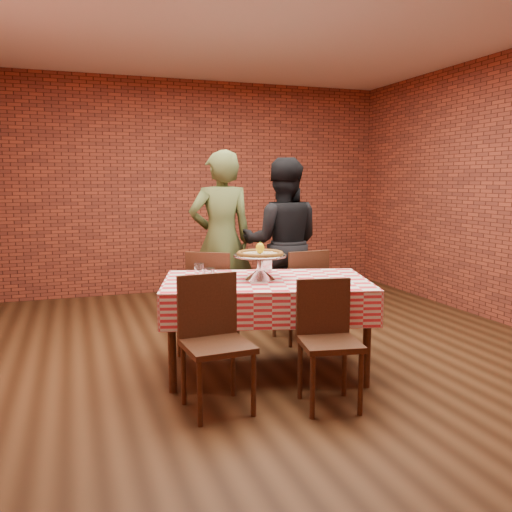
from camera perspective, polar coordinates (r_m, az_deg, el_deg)
name	(u,v)px	position (r m, az deg, el deg)	size (l,w,h in m)	color
ground	(270,354)	(4.86, 1.48, -10.44)	(6.00, 6.00, 0.00)	black
back_wall	(194,187)	(7.48, -6.65, 7.35)	(5.50, 5.50, 0.00)	maroon
table	(266,326)	(4.34, 1.07, -7.53)	(1.61, 0.96, 0.75)	#422415
tablecloth	(266,296)	(4.28, 1.08, -4.37)	(1.64, 1.00, 0.28)	#E1303E
pizza_stand	(260,267)	(4.26, 0.44, -1.21)	(0.44, 0.44, 0.19)	silver
pizza	(260,254)	(4.24, 0.44, 0.17)	(0.38, 0.38, 0.03)	beige
lemon	(260,248)	(4.24, 0.44, 0.85)	(0.07, 0.07, 0.09)	yellow
water_glass_left	(210,276)	(4.08, -5.02, -2.18)	(0.08, 0.08, 0.12)	white
water_glass_right	(199,271)	(4.32, -6.12, -1.60)	(0.08, 0.08, 0.12)	white
side_plate	(332,280)	(4.25, 8.12, -2.58)	(0.15, 0.15, 0.01)	white
sweetener_packet_a	(341,282)	(4.19, 9.11, -2.80)	(0.05, 0.04, 0.01)	white
sweetener_packet_b	(349,282)	(4.19, 9.92, -2.81)	(0.05, 0.04, 0.01)	white
condiment_caddy	(264,264)	(4.53, 0.86, -0.89)	(0.11, 0.09, 0.16)	silver
chair_near_left	(217,345)	(3.60, -4.19, -9.55)	(0.43, 0.43, 0.91)	#422415
chair_near_right	(330,346)	(3.69, 7.94, -9.55)	(0.39, 0.39, 0.87)	#422415
chair_far_left	(214,297)	(5.08, -4.48, -4.37)	(0.42, 0.42, 0.90)	#422415
chair_far_right	(299,295)	(5.16, 4.65, -4.17)	(0.42, 0.42, 0.90)	#422415
diner_olive	(221,240)	(5.56, -3.77, 1.72)	(0.68, 0.44, 1.85)	#4A552C
diner_black	(282,243)	(5.61, 2.81, 1.40)	(0.86, 0.67, 1.78)	black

